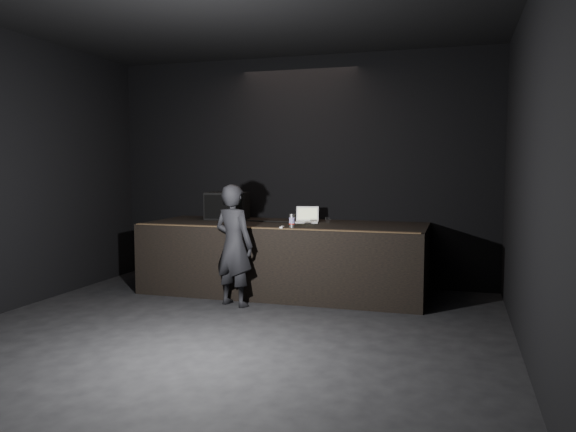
# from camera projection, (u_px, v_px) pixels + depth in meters

# --- Properties ---
(ground) EXTENTS (7.00, 7.00, 0.00)m
(ground) POSITION_uv_depth(u_px,v_px,m) (203.00, 350.00, 5.54)
(ground) COLOR black
(ground) RESTS_ON ground
(room_walls) EXTENTS (6.10, 7.10, 3.52)m
(room_walls) POSITION_uv_depth(u_px,v_px,m) (200.00, 144.00, 5.36)
(room_walls) COLOR black
(room_walls) RESTS_ON ground
(stage_riser) EXTENTS (4.00, 1.50, 1.00)m
(stage_riser) POSITION_uv_depth(u_px,v_px,m) (285.00, 258.00, 8.10)
(stage_riser) COLOR black
(stage_riser) RESTS_ON ground
(riser_lip) EXTENTS (3.92, 0.10, 0.01)m
(riser_lip) POSITION_uv_depth(u_px,v_px,m) (269.00, 228.00, 7.38)
(riser_lip) COLOR brown
(riser_lip) RESTS_ON stage_riser
(stage_monitor) EXTENTS (0.68, 0.54, 0.42)m
(stage_monitor) POSITION_uv_depth(u_px,v_px,m) (227.00, 206.00, 8.66)
(stage_monitor) COLOR black
(stage_monitor) RESTS_ON stage_riser
(cable) EXTENTS (0.95, 0.10, 0.02)m
(cable) POSITION_uv_depth(u_px,v_px,m) (273.00, 222.00, 8.22)
(cable) COLOR black
(cable) RESTS_ON stage_riser
(laptop) EXTENTS (0.38, 0.35, 0.23)m
(laptop) POSITION_uv_depth(u_px,v_px,m) (307.00, 218.00, 8.21)
(laptop) COLOR silver
(laptop) RESTS_ON stage_riser
(beer_can) EXTENTS (0.08, 0.08, 0.18)m
(beer_can) POSITION_uv_depth(u_px,v_px,m) (292.00, 221.00, 7.47)
(beer_can) COLOR silver
(beer_can) RESTS_ON stage_riser
(plastic_cup) EXTENTS (0.07, 0.07, 0.09)m
(plastic_cup) POSITION_uv_depth(u_px,v_px,m) (328.00, 220.00, 8.05)
(plastic_cup) COLOR white
(plastic_cup) RESTS_ON stage_riser
(wii_remote) EXTENTS (0.05, 0.15, 0.03)m
(wii_remote) POSITION_uv_depth(u_px,v_px,m) (282.00, 227.00, 7.38)
(wii_remote) COLOR white
(wii_remote) RESTS_ON stage_riser
(person) EXTENTS (0.67, 0.54, 1.59)m
(person) POSITION_uv_depth(u_px,v_px,m) (234.00, 245.00, 7.28)
(person) COLOR black
(person) RESTS_ON ground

